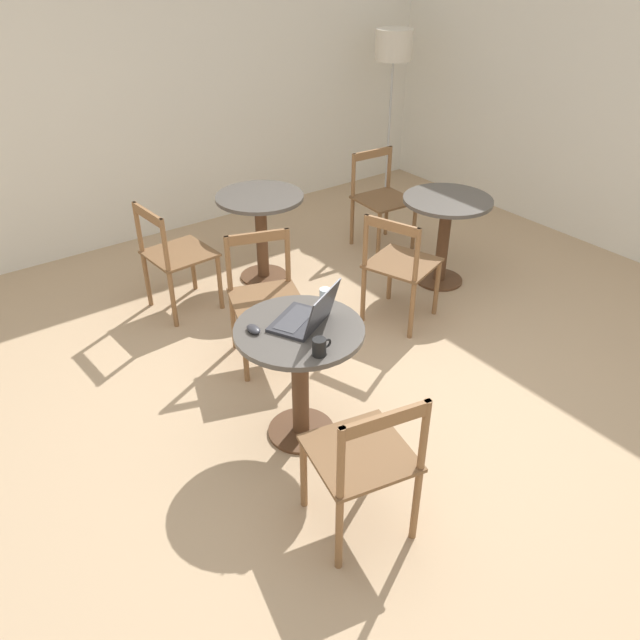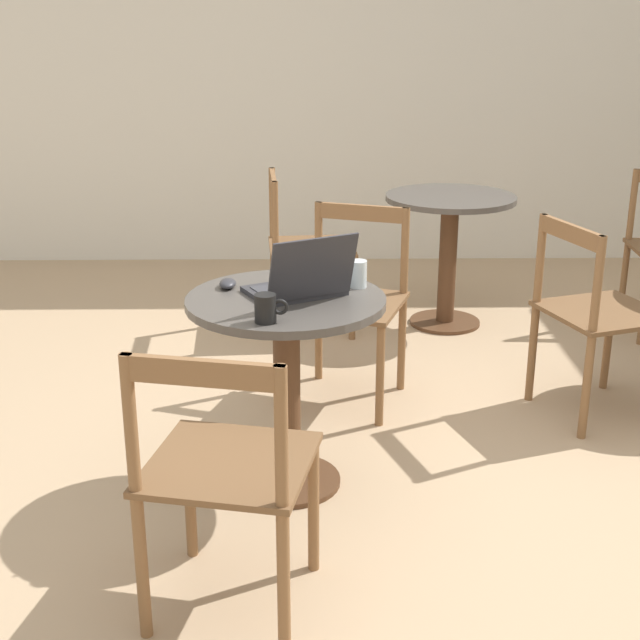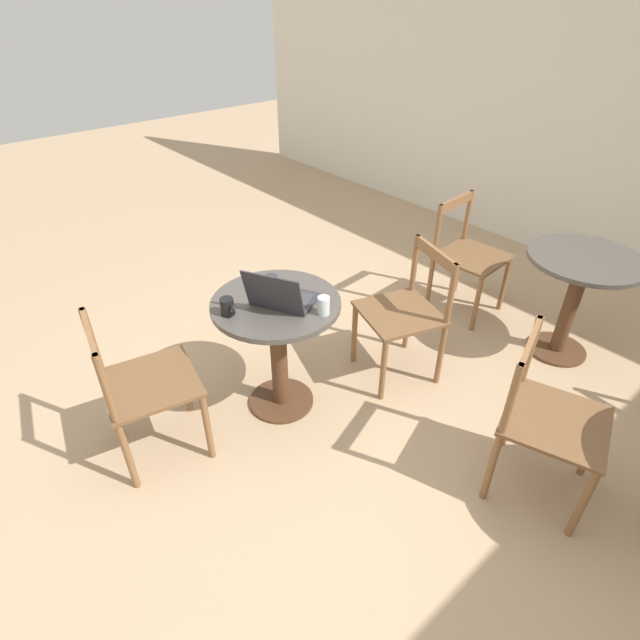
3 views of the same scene
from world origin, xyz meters
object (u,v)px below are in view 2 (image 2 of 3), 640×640
cafe_table_far (449,231)px  chair_near_front (226,474)px  mug (266,308)px  chair_far_left (304,249)px  laptop (300,283)px  drinking_glass (358,274)px  mouse (228,283)px  chair_near_back (351,303)px  cafe_table_near (286,350)px  chair_mid_left (595,316)px

cafe_table_far → chair_near_front: size_ratio=0.85×
cafe_table_far → mug: (-0.91, -2.04, 0.25)m
chair_far_left → laptop: 1.75m
mug → chair_near_front: bearing=-101.8°
chair_far_left → drinking_glass: chair_far_left is taller
mouse → drinking_glass: (0.47, 0.00, 0.03)m
laptop → chair_near_back: bearing=74.4°
cafe_table_near → mug: mug is taller
chair_far_left → drinking_glass: (0.20, -1.61, 0.33)m
cafe_table_far → chair_far_left: 0.80m
chair_mid_left → cafe_table_near: bearing=-155.4°
laptop → mug: laptop is taller
chair_near_back → mug: 1.14m
chair_mid_left → mug: 1.64m
cafe_table_near → chair_near_back: bearing=71.1°
chair_near_back → chair_near_front: size_ratio=1.00×
mug → drinking_glass: (0.32, 0.38, 0.00)m
laptop → mouse: size_ratio=4.17×
laptop → mouse: laptop is taller
cafe_table_far → mouse: mouse is taller
laptop → mug: bearing=-111.7°
cafe_table_far → cafe_table_near: bearing=-115.7°
chair_mid_left → laptop: (-1.25, -0.59, 0.33)m
chair_near_front → laptop: 0.84m
cafe_table_near → laptop: 0.25m
chair_near_front → cafe_table_far: bearing=68.1°
laptop → drinking_glass: laptop is taller
cafe_table_far → chair_mid_left: chair_mid_left is taller
cafe_table_far → mouse: (-1.07, -1.66, 0.22)m
chair_far_left → mug: bearing=-93.3°
chair_near_back → chair_mid_left: 1.05m
chair_near_front → chair_far_left: (0.21, 2.46, 0.00)m
cafe_table_far → chair_mid_left: size_ratio=0.85×
mug → drinking_glass: drinking_glass is taller
drinking_glass → chair_near_front: bearing=-115.9°
drinking_glass → laptop: bearing=-152.3°
chair_near_back → drinking_glass: size_ratio=8.73×
mouse → mug: bearing=-67.5°
cafe_table_far → chair_near_back: bearing=-120.6°
chair_far_left → mug: (-0.11, -1.98, 0.33)m
laptop → drinking_glass: 0.24m
laptop → drinking_glass: bearing=27.7°
chair_mid_left → drinking_glass: size_ratio=8.73×
chair_near_front → mouse: bearing=93.7°
chair_far_left → cafe_table_far: bearing=3.9°
cafe_table_far → drinking_glass: 1.78m
chair_mid_left → mouse: chair_mid_left is taller
chair_near_front → chair_near_back: bearing=74.4°
drinking_glass → chair_near_back: bearing=89.2°
chair_near_back → chair_far_left: bearing=102.7°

